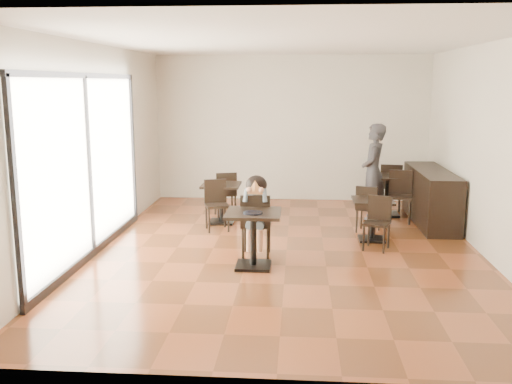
# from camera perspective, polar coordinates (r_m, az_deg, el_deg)

# --- Properties ---
(floor) EXTENTS (6.00, 8.00, 0.01)m
(floor) POSITION_cam_1_polar(r_m,az_deg,el_deg) (9.06, 3.08, -5.80)
(floor) COLOR brown
(floor) RESTS_ON ground
(ceiling) EXTENTS (6.00, 8.00, 0.01)m
(ceiling) POSITION_cam_1_polar(r_m,az_deg,el_deg) (8.70, 3.30, 14.83)
(ceiling) COLOR white
(ceiling) RESTS_ON floor
(wall_back) EXTENTS (6.00, 0.01, 3.20)m
(wall_back) POSITION_cam_1_polar(r_m,az_deg,el_deg) (12.71, 3.57, 6.37)
(wall_back) COLOR beige
(wall_back) RESTS_ON floor
(wall_front) EXTENTS (6.00, 0.01, 3.20)m
(wall_front) POSITION_cam_1_polar(r_m,az_deg,el_deg) (4.78, 2.20, -1.21)
(wall_front) COLOR beige
(wall_front) RESTS_ON floor
(wall_left) EXTENTS (0.01, 8.00, 3.20)m
(wall_left) POSITION_cam_1_polar(r_m,az_deg,el_deg) (9.29, -15.70, 4.31)
(wall_left) COLOR beige
(wall_left) RESTS_ON floor
(wall_right) EXTENTS (0.01, 8.00, 3.20)m
(wall_right) POSITION_cam_1_polar(r_m,az_deg,el_deg) (9.18, 22.31, 3.82)
(wall_right) COLOR beige
(wall_right) RESTS_ON floor
(storefront_window) EXTENTS (0.04, 4.50, 2.60)m
(storefront_window) POSITION_cam_1_polar(r_m,az_deg,el_deg) (8.84, -16.55, 2.64)
(storefront_window) COLOR white
(storefront_window) RESTS_ON floor
(child_table) EXTENTS (0.77, 0.77, 0.81)m
(child_table) POSITION_cam_1_polar(r_m,az_deg,el_deg) (8.12, -0.27, -4.79)
(child_table) COLOR black
(child_table) RESTS_ON floor
(child_chair) EXTENTS (0.44, 0.44, 0.98)m
(child_chair) POSITION_cam_1_polar(r_m,az_deg,el_deg) (8.63, 0.03, -3.27)
(child_chair) COLOR black
(child_chair) RESTS_ON floor
(child) EXTENTS (0.44, 0.61, 1.23)m
(child) POSITION_cam_1_polar(r_m,az_deg,el_deg) (8.60, 0.03, -2.46)
(child) COLOR slate
(child) RESTS_ON child_chair
(plate) EXTENTS (0.27, 0.27, 0.02)m
(plate) POSITION_cam_1_polar(r_m,az_deg,el_deg) (7.92, -0.33, -2.10)
(plate) COLOR black
(plate) RESTS_ON child_table
(pizza_slice) EXTENTS (0.29, 0.22, 0.07)m
(pizza_slice) POSITION_cam_1_polar(r_m,az_deg,el_deg) (8.32, -0.07, 0.26)
(pizza_slice) COLOR #EDD586
(pizza_slice) RESTS_ON child
(adult_patron) EXTENTS (0.54, 0.73, 1.84)m
(adult_patron) POSITION_cam_1_polar(r_m,az_deg,el_deg) (11.15, 11.64, 2.00)
(adult_patron) COLOR #323236
(adult_patron) RESTS_ON floor
(cafe_table_mid) EXTENTS (0.85, 0.85, 0.70)m
(cafe_table_mid) POSITION_cam_1_polar(r_m,az_deg,el_deg) (9.70, 11.54, -2.75)
(cafe_table_mid) COLOR black
(cafe_table_mid) RESTS_ON floor
(cafe_table_left) EXTENTS (0.88, 0.88, 0.74)m
(cafe_table_left) POSITION_cam_1_polar(r_m,az_deg,el_deg) (10.70, -3.49, -1.15)
(cafe_table_left) COLOR black
(cafe_table_left) RESTS_ON floor
(cafe_table_back) EXTENTS (0.87, 0.87, 0.80)m
(cafe_table_back) POSITION_cam_1_polar(r_m,az_deg,el_deg) (11.57, 12.94, -0.33)
(cafe_table_back) COLOR black
(cafe_table_back) RESTS_ON floor
(chair_mid_a) EXTENTS (0.49, 0.49, 0.84)m
(chair_mid_a) POSITION_cam_1_polar(r_m,az_deg,el_deg) (10.22, 11.18, -1.63)
(chair_mid_a) COLOR black
(chair_mid_a) RESTS_ON floor
(chair_mid_b) EXTENTS (0.49, 0.49, 0.84)m
(chair_mid_b) POSITION_cam_1_polar(r_m,az_deg,el_deg) (9.16, 11.98, -3.13)
(chair_mid_b) COLOR black
(chair_mid_b) RESTS_ON floor
(chair_left_a) EXTENTS (0.50, 0.50, 0.89)m
(chair_left_a) POSITION_cam_1_polar(r_m,az_deg,el_deg) (11.21, -3.11, -0.18)
(chair_left_a) COLOR black
(chair_left_a) RESTS_ON floor
(chair_left_b) EXTENTS (0.50, 0.50, 0.89)m
(chair_left_b) POSITION_cam_1_polar(r_m,az_deg,el_deg) (10.15, -3.91, -1.38)
(chair_left_b) COLOR black
(chair_left_b) RESTS_ON floor
(chair_back_a) EXTENTS (0.50, 0.50, 0.97)m
(chair_back_a) POSITION_cam_1_polar(r_m,az_deg,el_deg) (12.12, 13.34, 0.54)
(chair_back_a) COLOR black
(chair_back_a) RESTS_ON floor
(chair_back_b) EXTENTS (0.50, 0.50, 0.97)m
(chair_back_b) POSITION_cam_1_polar(r_m,az_deg,el_deg) (11.05, 14.21, -0.48)
(chair_back_b) COLOR black
(chair_back_b) RESTS_ON floor
(service_counter) EXTENTS (0.60, 2.40, 1.00)m
(service_counter) POSITION_cam_1_polar(r_m,az_deg,el_deg) (11.16, 17.08, -0.44)
(service_counter) COLOR black
(service_counter) RESTS_ON floor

